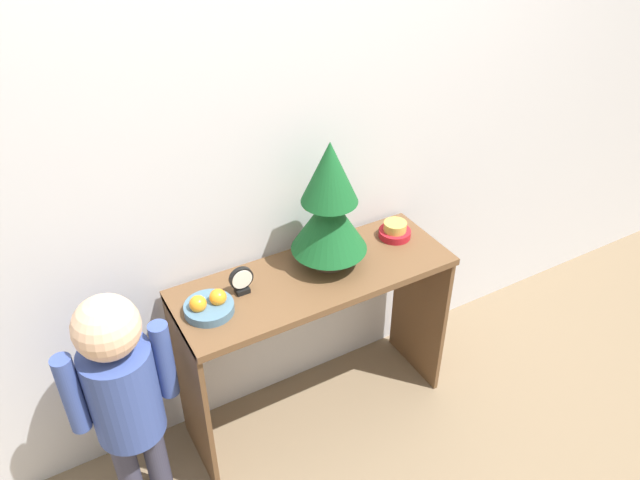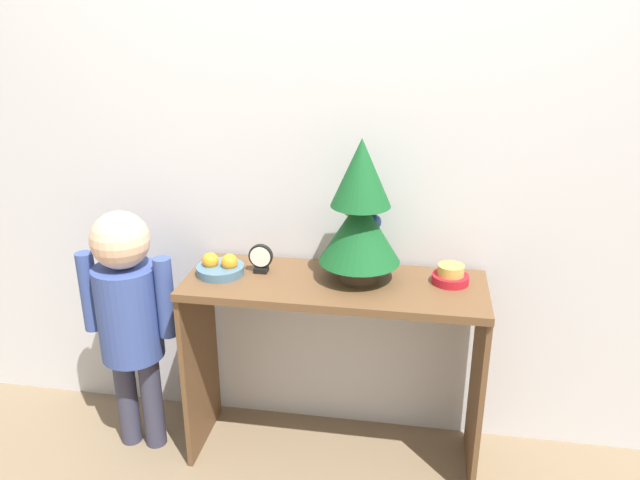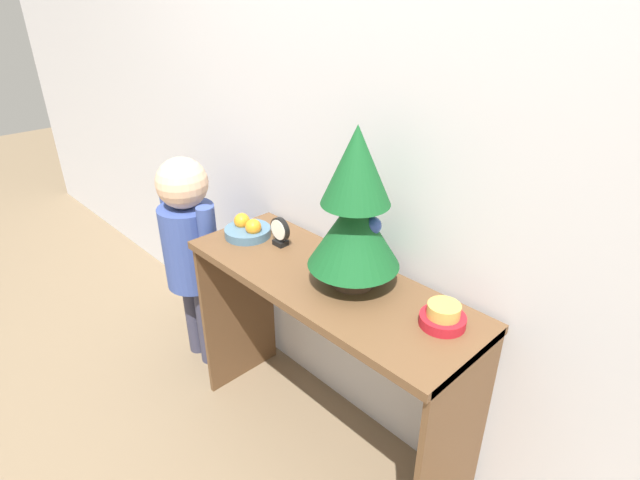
{
  "view_description": "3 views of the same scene",
  "coord_description": "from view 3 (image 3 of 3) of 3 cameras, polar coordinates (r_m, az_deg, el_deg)",
  "views": [
    {
      "loc": [
        -0.93,
        -1.48,
        2.27
      ],
      "look_at": [
        0.01,
        0.18,
        0.94
      ],
      "focal_mm": 35.0,
      "sensor_mm": 36.0,
      "label": 1
    },
    {
      "loc": [
        0.29,
        -1.88,
        1.74
      ],
      "look_at": [
        -0.05,
        0.17,
        0.95
      ],
      "focal_mm": 35.0,
      "sensor_mm": 36.0,
      "label": 2
    },
    {
      "loc": [
        1.03,
        -0.81,
        1.66
      ],
      "look_at": [
        -0.04,
        0.21,
        0.9
      ],
      "focal_mm": 28.0,
      "sensor_mm": 36.0,
      "label": 3
    }
  ],
  "objects": [
    {
      "name": "desk_clock",
      "position": [
        1.88,
        -4.6,
        0.93
      ],
      "size": [
        0.09,
        0.04,
        0.11
      ],
      "color": "black",
      "rests_on": "console_table"
    },
    {
      "name": "back_wall",
      "position": [
        1.68,
        6.92,
        12.94
      ],
      "size": [
        7.0,
        0.05,
        2.5
      ],
      "primitive_type": "cube",
      "color": "silver",
      "rests_on": "ground_plane"
    },
    {
      "name": "mini_tree",
      "position": [
        1.55,
        4.05,
        3.37
      ],
      "size": [
        0.3,
        0.3,
        0.53
      ],
      "color": "#4C3828",
      "rests_on": "console_table"
    },
    {
      "name": "ground_plane",
      "position": [
        2.11,
        -3.74,
        -24.52
      ],
      "size": [
        12.0,
        12.0,
        0.0
      ],
      "primitive_type": "plane",
      "color": "#7A664C"
    },
    {
      "name": "singing_bowl",
      "position": [
        1.5,
        13.87,
        -8.48
      ],
      "size": [
        0.14,
        0.14,
        0.07
      ],
      "color": "#AD1923",
      "rests_on": "console_table"
    },
    {
      "name": "fruit_bowl",
      "position": [
        1.98,
        -8.27,
        1.2
      ],
      "size": [
        0.18,
        0.18,
        0.08
      ],
      "color": "#476B84",
      "rests_on": "console_table"
    },
    {
      "name": "console_table",
      "position": [
        1.8,
        0.63,
        -9.35
      ],
      "size": [
        1.12,
        0.4,
        0.77
      ],
      "color": "brown",
      "rests_on": "ground_plane"
    },
    {
      "name": "child_figure",
      "position": [
        2.3,
        -14.65,
        -0.17
      ],
      "size": [
        0.38,
        0.24,
        1.02
      ],
      "color": "#38384C",
      "rests_on": "ground_plane"
    }
  ]
}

